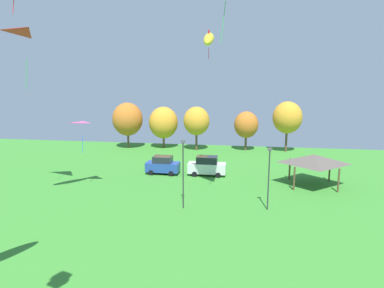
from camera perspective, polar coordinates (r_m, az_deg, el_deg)
kite_flying_5 at (r=39.09m, az=-17.60°, el=2.53°), size 2.03×1.58×2.72m
kite_flying_6 at (r=37.73m, az=-25.04°, el=13.91°), size 3.40×2.74×4.13m
kite_flying_8 at (r=36.73m, az=2.83°, el=17.08°), size 1.11×4.68×3.10m
parked_car_leftmost at (r=43.54m, az=-4.89°, el=-3.51°), size 4.21×2.19×2.29m
parked_car_second_from_left at (r=42.68m, az=2.51°, el=-3.69°), size 4.69×1.95×2.43m
park_pavilion at (r=40.56m, az=19.63°, el=-2.37°), size 5.90×5.19×3.60m
light_post_0 at (r=31.42m, az=-1.49°, el=-4.44°), size 0.36×0.20×6.46m
light_post_1 at (r=31.89m, az=12.68°, el=-5.08°), size 0.36×0.20×5.83m
treeline_tree_0 at (r=60.00m, az=-10.70°, el=4.08°), size 5.18×5.18×7.85m
treeline_tree_1 at (r=59.32m, az=-4.78°, el=3.57°), size 4.97×4.97×7.14m
treeline_tree_2 at (r=57.04m, az=0.75°, el=3.84°), size 4.35×4.35×7.33m
treeline_tree_3 at (r=57.59m, az=9.02°, el=3.19°), size 4.01×4.01×6.55m
treeline_tree_4 at (r=57.84m, az=15.61°, el=4.26°), size 4.74×4.74×8.26m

